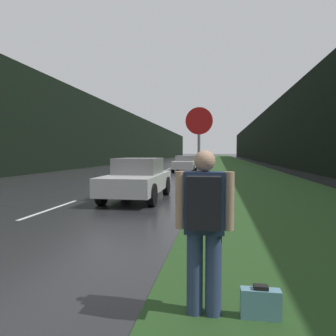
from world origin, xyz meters
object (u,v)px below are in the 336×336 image
at_px(hitchhiker_with_backpack, 204,222).
at_px(suitcase, 260,304).
at_px(car_passing_near, 138,179).
at_px(car_passing_far, 185,163).
at_px(stop_sign, 199,150).

bearing_deg(hitchhiker_with_backpack, suitcase, 3.17).
bearing_deg(car_passing_near, suitcase, 113.96).
height_order(suitcase, car_passing_near, car_passing_near).
bearing_deg(suitcase, car_passing_far, 96.98).
xyz_separation_m(car_passing_near, car_passing_far, (0.00, 15.49, -0.04)).
xyz_separation_m(suitcase, car_passing_near, (-3.19, 7.18, 0.57)).
bearing_deg(stop_sign, suitcase, -79.00).
height_order(stop_sign, car_passing_near, stop_sign).
bearing_deg(car_passing_far, stop_sign, 97.24).
bearing_deg(suitcase, stop_sign, 99.98).
xyz_separation_m(stop_sign, car_passing_far, (-2.30, 18.07, -1.02)).
height_order(stop_sign, hitchhiker_with_backpack, stop_sign).
distance_m(stop_sign, hitchhiker_with_backpack, 4.71).
relative_size(hitchhiker_with_backpack, car_passing_near, 0.41).
bearing_deg(stop_sign, car_passing_near, 131.69).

